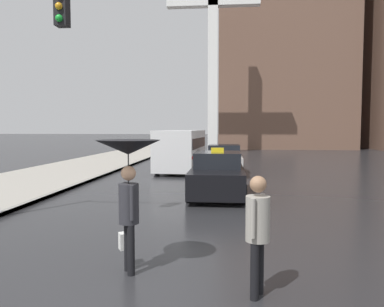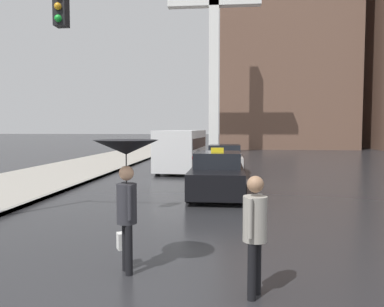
% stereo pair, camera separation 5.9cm
% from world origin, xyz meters
% --- Properties ---
extents(taxi, '(1.91, 4.22, 1.67)m').
position_xyz_m(taxi, '(1.41, 8.47, 0.70)').
color(taxi, black).
rests_on(taxi, ground_plane).
extents(sedan_red, '(1.91, 4.02, 1.51)m').
position_xyz_m(sedan_red, '(1.59, 14.71, 0.69)').
color(sedan_red, '#B7B2AD').
rests_on(sedan_red, ground_plane).
extents(ambulance_van, '(2.34, 5.39, 2.24)m').
position_xyz_m(ambulance_van, '(-0.76, 15.66, 1.25)').
color(ambulance_van, silver).
rests_on(ambulance_van, ground_plane).
extents(pedestrian_with_umbrella, '(1.03, 1.03, 2.16)m').
position_xyz_m(pedestrian_with_umbrella, '(0.16, 1.25, 1.72)').
color(pedestrian_with_umbrella, black).
rests_on(pedestrian_with_umbrella, ground_plane).
extents(pedestrian_man, '(0.44, 0.47, 1.70)m').
position_xyz_m(pedestrian_man, '(2.16, 0.56, 1.01)').
color(pedestrian_man, black).
rests_on(pedestrian_man, ground_plane).
extents(monument_cross, '(8.52, 0.90, 19.36)m').
position_xyz_m(monument_cross, '(0.41, 30.50, 10.98)').
color(monument_cross, white).
rests_on(monument_cross, ground_plane).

